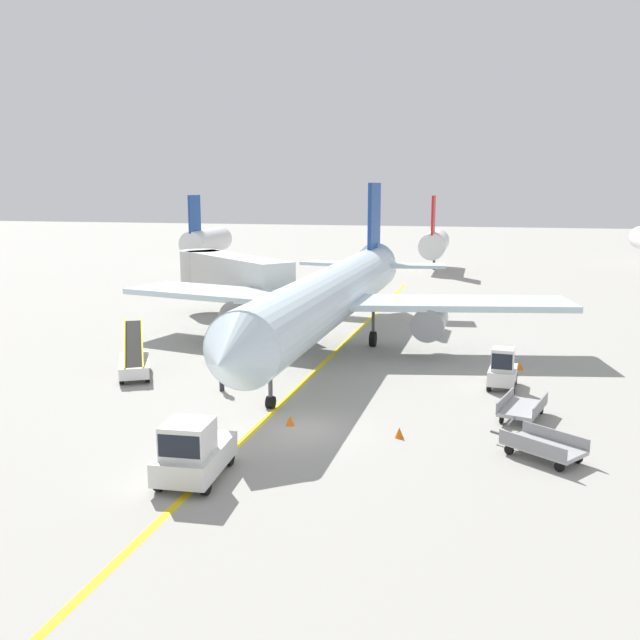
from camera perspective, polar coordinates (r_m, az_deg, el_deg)
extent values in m
plane|color=#9E9B93|center=(29.65, -2.06, -8.76)|extent=(300.00, 300.00, 0.00)
cube|color=yellow|center=(34.60, -2.23, -5.87)|extent=(2.64, 79.97, 0.01)
cylinder|color=silver|center=(42.37, 0.91, 2.00)|extent=(4.18, 30.08, 3.30)
cone|color=silver|center=(27.20, -7.23, -3.05)|extent=(3.30, 2.49, 3.23)
cone|color=silver|center=(58.26, 4.76, 4.76)|extent=(3.22, 2.89, 3.14)
cube|color=silver|center=(42.81, 11.18, 1.34)|extent=(13.58, 6.66, 0.36)
cylinder|color=gray|center=(42.13, 8.82, -0.11)|extent=(1.99, 3.25, 1.90)
cube|color=silver|center=(46.15, -7.72, 2.12)|extent=(13.67, 7.35, 0.36)
cylinder|color=gray|center=(44.80, -6.23, 0.60)|extent=(1.99, 3.25, 1.90)
cube|color=navy|center=(55.63, 4.38, 8.26)|extent=(0.40, 4.01, 5.20)
cube|color=silver|center=(55.06, 7.34, 4.36)|extent=(5.41, 2.76, 0.24)
cube|color=silver|center=(56.13, 1.23, 4.57)|extent=(5.50, 3.04, 0.24)
cylinder|color=#4C4C51|center=(31.94, -4.02, -4.41)|extent=(0.20, 0.20, 3.12)
cylinder|color=black|center=(32.29, -3.99, -6.60)|extent=(0.37, 0.57, 0.56)
cylinder|color=#4C4C51|center=(44.17, 4.29, -0.16)|extent=(0.20, 0.20, 3.12)
cylinder|color=black|center=(44.39, 4.27, -1.52)|extent=(0.38, 0.97, 0.96)
cylinder|color=#4C4C51|center=(45.15, -1.21, 0.11)|extent=(0.20, 0.20, 3.12)
cylinder|color=black|center=(45.36, -1.20, -1.23)|extent=(0.38, 0.97, 0.96)
cube|color=black|center=(28.94, -5.78, -1.47)|extent=(2.83, 1.08, 0.60)
cube|color=beige|center=(52.20, -6.80, 3.75)|extent=(10.71, 9.90, 2.50)
cylinder|color=beige|center=(57.23, -9.57, 4.29)|extent=(3.20, 3.20, 2.50)
cylinder|color=#59595B|center=(50.99, -5.77, 0.85)|extent=(0.56, 0.56, 2.35)
cube|color=#333338|center=(51.16, -5.75, -0.17)|extent=(1.80, 1.40, 0.50)
cube|color=silver|center=(25.16, -9.97, -10.86)|extent=(2.05, 3.68, 0.80)
cube|color=silver|center=(24.28, -10.57, -9.30)|extent=(1.59, 1.68, 1.10)
cube|color=black|center=(23.61, -11.25, -9.92)|extent=(1.43, 0.14, 0.77)
cylinder|color=black|center=(23.97, -9.16, -13.01)|extent=(0.25, 0.61, 0.60)
cylinder|color=black|center=(24.53, -12.80, -12.58)|extent=(0.25, 0.61, 0.60)
cylinder|color=black|center=(26.16, -7.28, -10.87)|extent=(0.25, 0.61, 0.60)
cylinder|color=black|center=(26.68, -10.64, -10.53)|extent=(0.25, 0.61, 0.60)
cube|color=silver|center=(36.46, 14.46, -4.29)|extent=(1.53, 2.52, 0.70)
cube|color=silver|center=(35.83, 14.47, -3.07)|extent=(1.14, 1.18, 1.10)
cube|color=black|center=(35.33, 14.41, -3.26)|extent=(0.98, 0.18, 0.77)
cylinder|color=black|center=(35.71, 15.21, -5.23)|extent=(0.28, 0.62, 0.60)
cylinder|color=black|center=(35.78, 13.44, -5.11)|extent=(0.28, 0.62, 0.60)
cylinder|color=black|center=(37.33, 15.38, -4.54)|extent=(0.28, 0.62, 0.60)
cylinder|color=black|center=(37.40, 13.68, -4.43)|extent=(0.28, 0.62, 0.60)
cube|color=silver|center=(38.58, -14.69, -3.55)|extent=(3.06, 4.07, 0.60)
cylinder|color=black|center=(39.95, -15.57, -3.55)|extent=(0.47, 0.63, 0.60)
cylinder|color=black|center=(39.93, -13.74, -3.47)|extent=(0.47, 0.63, 0.60)
cylinder|color=black|center=(37.38, -15.66, -4.54)|extent=(0.47, 0.63, 0.60)
cylinder|color=black|center=(37.36, -13.70, -4.45)|extent=(0.47, 0.63, 0.60)
cube|color=black|center=(38.94, -14.75, -1.98)|extent=(3.07, 4.86, 1.76)
cube|color=yellow|center=(38.93, -15.42, -1.84)|extent=(2.35, 4.51, 1.84)
cube|color=yellow|center=(38.91, -14.10, -1.78)|extent=(2.35, 4.51, 1.84)
cube|color=silver|center=(42.07, -7.74, -2.11)|extent=(2.16, 4.01, 0.60)
cylinder|color=black|center=(43.52, -8.25, -2.10)|extent=(0.32, 0.63, 0.60)
cylinder|color=black|center=(43.30, -6.59, -2.12)|extent=(0.32, 0.63, 0.60)
cylinder|color=black|center=(40.98, -8.94, -2.92)|extent=(0.32, 0.63, 0.60)
cylinder|color=black|center=(40.75, -7.18, -2.95)|extent=(0.32, 0.63, 0.60)
cube|color=black|center=(42.45, -7.63, -0.68)|extent=(1.79, 5.08, 1.76)
cube|color=yellow|center=(42.50, -8.24, -0.51)|extent=(0.98, 4.95, 1.84)
cube|color=yellow|center=(42.34, -7.04, -0.53)|extent=(0.98, 4.95, 1.84)
cube|color=#A5A5A8|center=(32.01, 15.94, -6.86)|extent=(2.22, 3.11, 0.16)
cube|color=#4C4C51|center=(30.30, 15.12, -7.86)|extent=(0.33, 0.89, 0.08)
cylinder|color=#4C4C51|center=(29.89, 14.91, -8.12)|extent=(0.12, 0.12, 0.05)
cube|color=gray|center=(31.79, 17.28, -6.59)|extent=(0.83, 2.71, 0.50)
cube|color=gray|center=(32.10, 14.65, -6.28)|extent=(0.83, 2.71, 0.50)
cylinder|color=black|center=(31.00, 16.55, -7.98)|extent=(0.21, 0.38, 0.36)
cylinder|color=black|center=(31.25, 14.39, -7.72)|extent=(0.21, 0.38, 0.36)
cylinder|color=black|center=(32.96, 17.36, -6.91)|extent=(0.21, 0.38, 0.36)
cylinder|color=black|center=(33.20, 15.32, -6.67)|extent=(0.21, 0.38, 0.36)
cube|color=#A5A5A8|center=(27.71, 17.50, -9.73)|extent=(3.14, 2.88, 0.16)
cube|color=#4C4C51|center=(28.67, 14.35, -8.91)|extent=(0.77, 0.61, 0.08)
cylinder|color=#4C4C51|center=(28.92, 13.62, -8.70)|extent=(0.12, 0.12, 0.05)
cube|color=gray|center=(27.03, 16.66, -9.64)|extent=(2.27, 1.73, 0.50)
cube|color=gray|center=(28.23, 18.36, -8.86)|extent=(2.27, 1.73, 0.50)
cylinder|color=black|center=(27.86, 14.95, -10.05)|extent=(0.36, 0.31, 0.36)
cylinder|color=black|center=(28.80, 16.34, -9.43)|extent=(0.36, 0.31, 0.36)
cylinder|color=black|center=(26.81, 18.68, -11.10)|extent=(0.36, 0.31, 0.36)
cylinder|color=black|center=(27.79, 19.99, -10.40)|extent=(0.36, 0.31, 0.36)
cylinder|color=#26262D|center=(35.12, -7.89, -5.00)|extent=(0.24, 0.24, 0.85)
cube|color=orange|center=(34.93, -7.92, -3.89)|extent=(0.36, 0.22, 0.56)
sphere|color=beige|center=(34.84, -7.94, -3.27)|extent=(0.20, 0.20, 0.20)
sphere|color=yellow|center=(34.82, -7.94, -3.17)|extent=(0.24, 0.24, 0.24)
cone|color=orange|center=(30.04, -2.41, -8.05)|extent=(0.36, 0.36, 0.44)
cone|color=orange|center=(28.79, 6.38, -8.97)|extent=(0.36, 0.36, 0.44)
cone|color=orange|center=(40.30, 15.79, -3.56)|extent=(0.36, 0.36, 0.44)
cylinder|color=silver|center=(89.10, -9.10, 6.25)|extent=(3.00, 10.00, 3.00)
cylinder|color=#3F3F3F|center=(89.31, -9.05, 4.78)|extent=(0.30, 0.30, 1.60)
cube|color=navy|center=(85.67, -10.05, 8.39)|extent=(0.24, 3.20, 4.40)
cylinder|color=silver|center=(85.68, 9.19, 6.07)|extent=(3.00, 10.00, 3.00)
cylinder|color=#3F3F3F|center=(85.90, 9.14, 4.54)|extent=(0.30, 0.30, 1.60)
cube|color=red|center=(81.99, 9.09, 8.32)|extent=(0.24, 3.20, 4.40)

